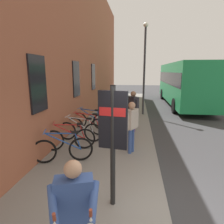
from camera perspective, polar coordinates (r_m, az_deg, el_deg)
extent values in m
plane|color=#38383A|center=(9.75, 17.13, -5.00)|extent=(60.00, 60.00, 0.00)
cube|color=gray|center=(11.57, 1.96, -1.50)|extent=(24.00, 3.50, 0.12)
cube|color=#9E563D|center=(12.69, -7.22, 19.18)|extent=(22.00, 0.60, 8.73)
cube|color=black|center=(5.92, -21.00, 7.71)|extent=(0.90, 0.06, 1.60)
cube|color=black|center=(9.15, -10.51, 9.54)|extent=(0.90, 0.06, 1.60)
cube|color=black|center=(12.52, -5.54, 10.30)|extent=(0.90, 0.06, 1.60)
torus|color=black|center=(6.03, -19.39, -10.96)|extent=(0.27, 0.71, 0.72)
torus|color=black|center=(5.93, -9.17, -10.77)|extent=(0.27, 0.71, 0.72)
cylinder|color=#1E4CA5|center=(5.86, -14.21, -8.42)|extent=(0.33, 0.98, 0.58)
cylinder|color=#1E4CA5|center=(5.78, -15.09, -6.12)|extent=(0.29, 0.82, 0.09)
cylinder|color=#1E4CA5|center=(5.84, -10.00, -8.54)|extent=(0.09, 0.19, 0.51)
cube|color=black|center=(5.75, -10.86, -5.85)|extent=(0.15, 0.22, 0.06)
cylinder|color=#1E4CA5|center=(5.82, -19.31, -5.50)|extent=(0.47, 0.16, 0.02)
torus|color=black|center=(6.83, -16.94, -8.06)|extent=(0.27, 0.70, 0.72)
torus|color=black|center=(6.78, -8.02, -7.80)|extent=(0.27, 0.70, 0.72)
cylinder|color=#B21E1E|center=(6.69, -12.39, -5.73)|extent=(0.34, 0.98, 0.58)
cylinder|color=#B21E1E|center=(6.63, -13.14, -3.69)|extent=(0.29, 0.82, 0.09)
cylinder|color=#B21E1E|center=(6.69, -8.73, -5.81)|extent=(0.09, 0.19, 0.51)
cube|color=black|center=(6.61, -9.46, -3.44)|extent=(0.16, 0.22, 0.06)
cylinder|color=#B21E1E|center=(6.65, -16.83, -3.18)|extent=(0.46, 0.17, 0.02)
torus|color=black|center=(7.74, -13.09, -5.46)|extent=(0.11, 0.72, 0.72)
torus|color=black|center=(7.38, -5.60, -6.06)|extent=(0.11, 0.72, 0.72)
cylinder|color=silver|center=(7.46, -9.33, -3.77)|extent=(0.11, 1.02, 0.58)
cylinder|color=silver|center=(7.42, -9.93, -1.87)|extent=(0.09, 0.85, 0.09)
cylinder|color=silver|center=(7.33, -6.20, -4.16)|extent=(0.05, 0.19, 0.51)
cube|color=black|center=(7.28, -6.81, -1.93)|extent=(0.11, 0.21, 0.06)
cylinder|color=silver|center=(7.57, -12.95, -1.15)|extent=(0.48, 0.06, 0.02)
torus|color=black|center=(8.42, -10.91, -3.93)|extent=(0.09, 0.72, 0.72)
torus|color=black|center=(8.11, -3.95, -4.36)|extent=(0.09, 0.72, 0.72)
cylinder|color=#B21E1E|center=(8.17, -7.39, -2.31)|extent=(0.09, 1.02, 0.58)
cylinder|color=#B21E1E|center=(8.14, -7.94, -0.58)|extent=(0.08, 0.85, 0.09)
cylinder|color=#B21E1E|center=(8.06, -4.50, -2.63)|extent=(0.04, 0.19, 0.51)
cube|color=black|center=(8.01, -5.05, -0.60)|extent=(0.11, 0.20, 0.06)
cylinder|color=#B21E1E|center=(8.26, -10.75, 0.05)|extent=(0.48, 0.05, 0.02)
torus|color=black|center=(9.32, -9.48, -2.34)|extent=(0.20, 0.72, 0.72)
torus|color=black|center=(8.88, -3.49, -2.91)|extent=(0.20, 0.72, 0.72)
cylinder|color=#1E4CA5|center=(9.01, -6.46, -0.94)|extent=(0.24, 1.00, 0.58)
cylinder|color=#1E4CA5|center=(8.99, -6.93, 0.65)|extent=(0.20, 0.84, 0.09)
cylinder|color=#1E4CA5|center=(8.84, -3.96, -1.30)|extent=(0.07, 0.19, 0.51)
cube|color=black|center=(8.81, -4.44, 0.57)|extent=(0.14, 0.22, 0.06)
cylinder|color=#1E4CA5|center=(9.16, -9.34, 1.27)|extent=(0.48, 0.12, 0.02)
cylinder|color=black|center=(3.75, 0.25, -10.60)|extent=(0.10, 0.10, 2.40)
cube|color=black|center=(3.58, 0.25, -2.44)|extent=(0.16, 0.56, 1.10)
cube|color=red|center=(3.54, 0.26, 0.15)|extent=(0.16, 0.50, 0.16)
cube|color=#1E8C4C|center=(16.84, 20.31, 8.17)|extent=(10.50, 2.51, 3.00)
cube|color=black|center=(16.82, 20.40, 9.39)|extent=(10.29, 2.55, 0.90)
cylinder|color=black|center=(14.11, 27.59, 1.40)|extent=(1.00, 0.25, 1.00)
cylinder|color=black|center=(13.47, 17.96, 1.75)|extent=(1.00, 0.25, 1.00)
cylinder|color=black|center=(20.48, 21.30, 4.85)|extent=(1.00, 0.25, 1.00)
cylinder|color=black|center=(20.05, 14.61, 5.14)|extent=(1.00, 0.25, 1.00)
cylinder|color=#334C8C|center=(6.36, 5.29, -8.55)|extent=(0.12, 0.12, 0.83)
cylinder|color=#334C8C|center=(6.50, 6.04, -8.09)|extent=(0.12, 0.12, 0.83)
cube|color=#B2A599|center=(6.21, 5.81, -2.01)|extent=(0.54, 0.44, 0.62)
sphere|color=tan|center=(6.12, 5.89, 1.95)|extent=(0.23, 0.23, 0.23)
cylinder|color=#B2A599|center=(5.99, 4.54, -2.91)|extent=(0.10, 0.10, 0.55)
cylinder|color=#B2A599|center=(6.46, 6.96, -1.87)|extent=(0.10, 0.10, 0.55)
cylinder|color=#723F72|center=(9.90, 3.07, -1.20)|extent=(0.11, 0.11, 0.76)
cylinder|color=#723F72|center=(10.05, 2.71, -1.01)|extent=(0.11, 0.11, 0.76)
cube|color=#B2A599|center=(9.84, 2.93, 2.68)|extent=(0.50, 0.41, 0.57)
sphere|color=#8C664C|center=(9.79, 2.96, 5.00)|extent=(0.21, 0.21, 0.21)
cylinder|color=#B2A599|center=(9.62, 3.53, 2.24)|extent=(0.09, 0.09, 0.51)
cylinder|color=#B2A599|center=(10.08, 2.36, 2.70)|extent=(0.09, 0.09, 0.51)
cylinder|color=#723F72|center=(8.55, 6.47, -2.99)|extent=(0.13, 0.13, 0.88)
cylinder|color=#723F72|center=(8.70, 5.79, -2.71)|extent=(0.13, 0.13, 0.88)
cube|color=#26262D|center=(8.46, 6.24, 2.22)|extent=(0.57, 0.51, 0.66)
sphere|color=#8C664C|center=(8.39, 6.32, 5.34)|extent=(0.24, 0.24, 0.24)
cylinder|color=#26262D|center=(8.23, 7.35, 1.62)|extent=(0.10, 0.10, 0.59)
cylinder|color=#26262D|center=(8.70, 5.19, 2.23)|extent=(0.10, 0.10, 0.59)
cube|color=#334C8C|center=(2.63, -11.06, -24.24)|extent=(0.35, 0.51, 0.60)
sphere|color=tan|center=(2.41, -11.48, -16.17)|extent=(0.22, 0.22, 0.22)
cylinder|color=#334C8C|center=(2.42, -5.51, -24.74)|extent=(0.43, 0.12, 0.33)
cone|color=white|center=(2.34, -6.25, -29.39)|extent=(0.14, 0.12, 0.16)
cylinder|color=brown|center=(2.28, -6.31, -27.50)|extent=(0.07, 0.05, 0.11)
cylinder|color=#334C8C|center=(2.45, -17.10, -24.84)|extent=(0.42, 0.29, 0.33)
cylinder|color=brown|center=(2.30, -16.71, -27.55)|extent=(0.07, 0.05, 0.11)
cylinder|color=#333338|center=(11.97, 9.48, 11.42)|extent=(0.12, 0.12, 5.11)
sphere|color=silver|center=(12.25, 9.95, 24.02)|extent=(0.28, 0.28, 0.28)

